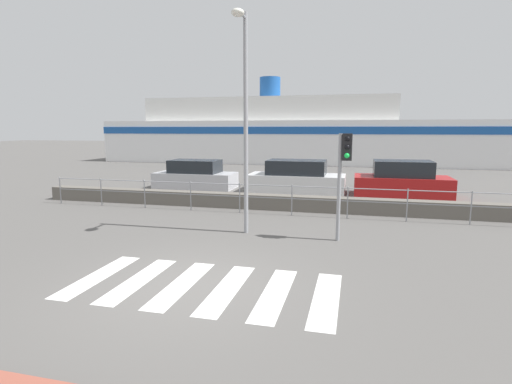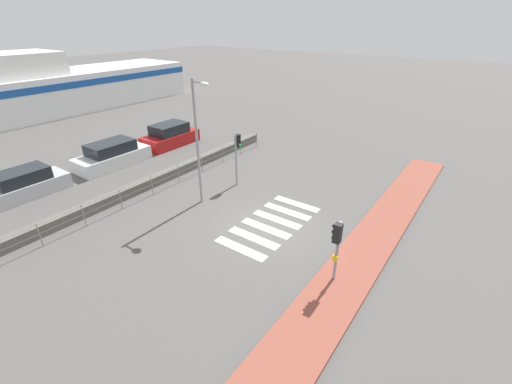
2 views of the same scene
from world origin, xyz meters
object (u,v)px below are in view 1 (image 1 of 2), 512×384
(traffic_light_far, at_px, (344,163))
(parked_car_red, at_px, (402,181))
(parked_car_white, at_px, (296,178))
(parked_car_silver, at_px, (195,176))
(ferry_boat, at_px, (311,135))
(streetlamp, at_px, (244,100))

(traffic_light_far, bearing_deg, parked_car_red, 74.01)
(traffic_light_far, xyz_separation_m, parked_car_red, (2.29, 7.99, -1.40))
(parked_car_white, relative_size, parked_car_red, 1.10)
(parked_car_silver, bearing_deg, parked_car_white, -0.00)
(parked_car_red, bearing_deg, ferry_boat, 109.42)
(parked_car_silver, bearing_deg, traffic_light_far, -47.09)
(streetlamp, relative_size, parked_car_red, 1.46)
(streetlamp, relative_size, parked_car_silver, 1.49)
(streetlamp, height_order, parked_car_silver, streetlamp)
(ferry_boat, distance_m, parked_car_silver, 17.20)
(ferry_boat, bearing_deg, parked_car_white, -85.80)
(parked_car_silver, relative_size, parked_car_red, 0.98)
(traffic_light_far, relative_size, streetlamp, 0.47)
(streetlamp, bearing_deg, parked_car_red, 58.12)
(parked_car_red, bearing_deg, parked_car_white, 180.00)
(parked_car_white, distance_m, parked_car_red, 4.65)
(traffic_light_far, relative_size, parked_car_red, 0.69)
(parked_car_silver, height_order, parked_car_red, parked_car_red)
(ferry_boat, bearing_deg, parked_car_red, -70.58)
(ferry_boat, xyz_separation_m, parked_car_white, (1.23, -16.67, -1.73))
(streetlamp, relative_size, ferry_boat, 0.16)
(streetlamp, bearing_deg, parked_car_silver, 120.97)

